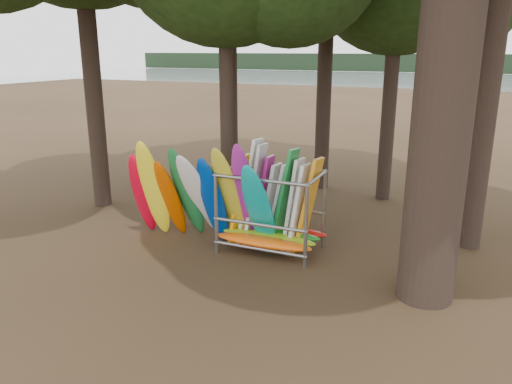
% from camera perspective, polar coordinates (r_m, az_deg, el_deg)
% --- Properties ---
extents(ground, '(120.00, 120.00, 0.00)m').
position_cam_1_polar(ground, '(12.96, -4.85, -7.39)').
color(ground, '#47331E').
rests_on(ground, ground).
extents(lake, '(160.00, 160.00, 0.00)m').
position_cam_1_polar(lake, '(70.83, 19.40, 11.03)').
color(lake, gray).
rests_on(lake, ground).
extents(far_shore, '(160.00, 4.00, 4.00)m').
position_cam_1_polar(far_shore, '(120.58, 21.64, 13.50)').
color(far_shore, black).
rests_on(far_shore, ground).
extents(kayak_row, '(4.35, 2.11, 3.12)m').
position_cam_1_polar(kayak_row, '(13.40, -6.30, -0.59)').
color(kayak_row, red).
rests_on(kayak_row, ground).
extents(storage_rack, '(2.77, 1.62, 2.91)m').
position_cam_1_polar(storage_rack, '(13.03, 1.73, -2.44)').
color(storage_rack, gray).
rests_on(storage_rack, ground).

